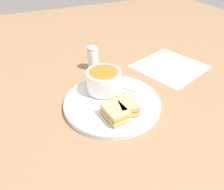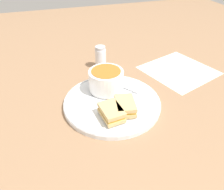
{
  "view_description": "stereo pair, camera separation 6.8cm",
  "coord_description": "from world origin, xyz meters",
  "views": [
    {
      "loc": [
        -0.5,
        0.23,
        0.44
      ],
      "look_at": [
        0.0,
        0.0,
        0.04
      ],
      "focal_mm": 35.0,
      "sensor_mm": 36.0,
      "label": 1
    },
    {
      "loc": [
        -0.52,
        0.16,
        0.44
      ],
      "look_at": [
        0.0,
        0.0,
        0.04
      ],
      "focal_mm": 35.0,
      "sensor_mm": 36.0,
      "label": 2
    }
  ],
  "objects": [
    {
      "name": "ground_plane",
      "position": [
        0.0,
        0.0,
        0.0
      ],
      "size": [
        2.4,
        2.4,
        0.0
      ],
      "primitive_type": "plane",
      "color": "#8E6B4C"
    },
    {
      "name": "plate",
      "position": [
        0.0,
        0.0,
        0.01
      ],
      "size": [
        0.31,
        0.31,
        0.02
      ],
      "color": "white",
      "rests_on": "ground_plane"
    },
    {
      "name": "soup_bowl",
      "position": [
        0.07,
        0.0,
        0.05
      ],
      "size": [
        0.11,
        0.11,
        0.07
      ],
      "color": "white",
      "rests_on": "plate"
    },
    {
      "name": "spoon",
      "position": [
        0.08,
        -0.05,
        0.02
      ],
      "size": [
        0.1,
        0.07,
        0.01
      ],
      "rotation": [
        0.0,
        0.0,
        6.88
      ],
      "color": "silver",
      "rests_on": "plate"
    },
    {
      "name": "sandwich_half_near",
      "position": [
        -0.07,
        0.02,
        0.04
      ],
      "size": [
        0.09,
        0.06,
        0.03
      ],
      "rotation": [
        0.0,
        0.0,
        3.27
      ],
      "color": "tan",
      "rests_on": "plate"
    },
    {
      "name": "sandwich_half_far",
      "position": [
        -0.06,
        -0.02,
        0.04
      ],
      "size": [
        0.09,
        0.07,
        0.03
      ],
      "rotation": [
        0.0,
        0.0,
        2.97
      ],
      "color": "tan",
      "rests_on": "plate"
    },
    {
      "name": "salt_shaker",
      "position": [
        0.25,
        -0.03,
        0.04
      ],
      "size": [
        0.04,
        0.04,
        0.09
      ],
      "color": "silver",
      "rests_on": "ground_plane"
    },
    {
      "name": "menu_sheet",
      "position": [
        0.13,
        -0.32,
        0.0
      ],
      "size": [
        0.31,
        0.31,
        0.0
      ],
      "rotation": [
        0.0,
        0.0,
        0.32
      ],
      "color": "white",
      "rests_on": "ground_plane"
    }
  ]
}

